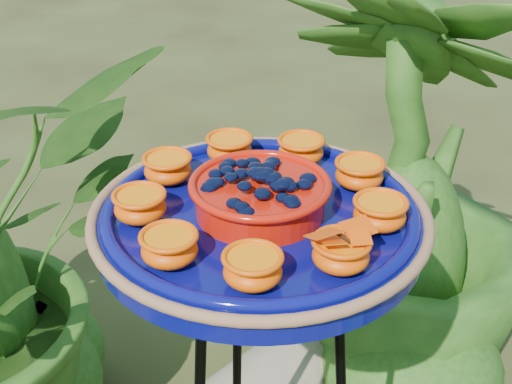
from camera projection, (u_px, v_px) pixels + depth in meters
feeder_dish at (260, 213)px, 0.93m from camera, size 0.45×0.45×0.10m
shrub_back_right at (412, 202)px, 1.64m from camera, size 0.85×0.85×1.07m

